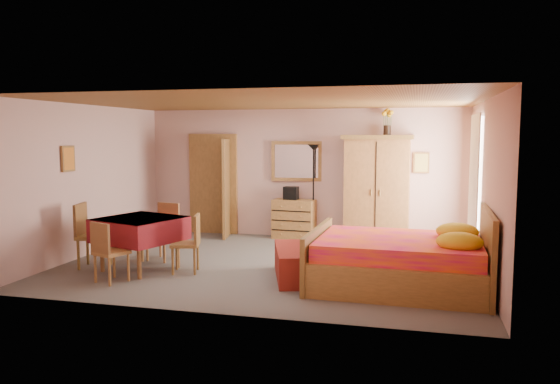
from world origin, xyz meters
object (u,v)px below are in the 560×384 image
(chair_east, at_px, (185,244))
(wall_mirror, at_px, (296,161))
(stereo, at_px, (291,193))
(chair_north, at_px, (162,232))
(floor_lamp, at_px, (313,192))
(sunflower_vase, at_px, (387,122))
(bed, at_px, (399,247))
(dining_table, at_px, (140,244))
(chest_of_drawers, at_px, (294,219))
(chair_south, at_px, (111,252))
(chair_west, at_px, (94,236))
(bench, at_px, (294,263))
(wardrobe, at_px, (377,189))

(chair_east, bearing_deg, wall_mirror, -31.41)
(stereo, xyz_separation_m, chair_east, (-0.93, -3.08, -0.47))
(stereo, xyz_separation_m, chair_north, (-1.65, -2.41, -0.45))
(stereo, bearing_deg, wall_mirror, 69.91)
(floor_lamp, bearing_deg, sunflower_vase, -1.34)
(bed, distance_m, chair_east, 3.17)
(bed, relative_size, chair_north, 2.54)
(dining_table, bearing_deg, chair_east, 1.41)
(wall_mirror, height_order, stereo, wall_mirror)
(stereo, bearing_deg, sunflower_vase, 0.20)
(chest_of_drawers, xyz_separation_m, chair_north, (-1.72, -2.39, 0.08))
(chair_south, distance_m, chair_north, 1.43)
(chest_of_drawers, bearing_deg, chair_west, -124.54)
(chair_west, bearing_deg, bed, 78.26)
(chest_of_drawers, xyz_separation_m, sunflower_vase, (1.81, 0.03, 1.94))
(sunflower_vase, relative_size, chair_north, 0.53)
(stereo, relative_size, floor_lamp, 0.15)
(wall_mirror, relative_size, chair_west, 1.01)
(bench, distance_m, chair_east, 1.69)
(chest_of_drawers, bearing_deg, chair_north, -121.22)
(stereo, bearing_deg, floor_lamp, 5.08)
(bench, bearing_deg, chair_north, 165.85)
(bed, xyz_separation_m, chair_east, (-3.17, -0.00, -0.11))
(wardrobe, height_order, chair_west, wardrobe)
(bench, xyz_separation_m, dining_table, (-2.42, -0.09, 0.18))
(wardrobe, relative_size, chair_north, 2.21)
(dining_table, bearing_deg, chair_west, -177.39)
(stereo, height_order, chair_west, stereo)
(wall_mirror, relative_size, floor_lamp, 0.54)
(floor_lamp, height_order, chair_north, floor_lamp)
(stereo, relative_size, chair_east, 0.31)
(bench, height_order, dining_table, dining_table)
(sunflower_vase, distance_m, bed, 3.58)
(chair_south, bearing_deg, wardrobe, 69.34)
(wall_mirror, xyz_separation_m, chair_west, (-2.52, -3.33, -1.04))
(wall_mirror, relative_size, bench, 0.77)
(floor_lamp, relative_size, chair_north, 2.01)
(stereo, height_order, dining_table, stereo)
(chest_of_drawers, relative_size, wardrobe, 0.40)
(wardrobe, xyz_separation_m, dining_table, (-3.39, -3.03, -0.63))
(wall_mirror, height_order, sunflower_vase, sunflower_vase)
(stereo, bearing_deg, wardrobe, -2.37)
(bench, relative_size, chair_south, 1.53)
(stereo, distance_m, sunflower_vase, 2.35)
(wardrobe, xyz_separation_m, chair_north, (-3.36, -2.34, -0.57))
(stereo, relative_size, bed, 0.12)
(chair_south, bearing_deg, chair_north, 108.67)
(chest_of_drawers, bearing_deg, chair_south, -110.66)
(stereo, xyz_separation_m, floor_lamp, (0.45, 0.04, 0.03))
(dining_table, xyz_separation_m, chair_south, (-0.05, -0.74, 0.03))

